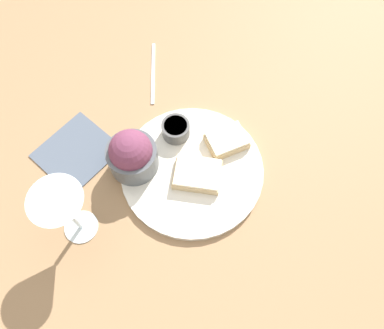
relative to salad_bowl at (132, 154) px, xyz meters
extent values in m
plane|color=#93704C|center=(-0.12, -0.02, -0.06)|extent=(4.00, 4.00, 0.00)
cylinder|color=silver|center=(-0.12, -0.02, -0.05)|extent=(0.30, 0.30, 0.01)
cylinder|color=#4C5156|center=(0.00, 0.00, -0.02)|extent=(0.10, 0.10, 0.06)
sphere|color=#6B334C|center=(0.00, 0.00, 0.01)|extent=(0.09, 0.09, 0.09)
cylinder|color=#4C4C4C|center=(-0.07, -0.09, -0.03)|extent=(0.06, 0.06, 0.03)
cylinder|color=beige|center=(-0.07, -0.09, -0.02)|extent=(0.05, 0.05, 0.01)
cube|color=#D1B27F|center=(-0.13, 0.00, -0.04)|extent=(0.10, 0.08, 0.02)
cube|color=#F4E5C1|center=(-0.13, 0.00, -0.02)|extent=(0.09, 0.07, 0.01)
cube|color=#D1B27F|center=(-0.18, -0.09, -0.04)|extent=(0.10, 0.10, 0.02)
cube|color=#F4E5C1|center=(-0.18, -0.09, -0.02)|extent=(0.10, 0.09, 0.01)
cylinder|color=silver|center=(0.07, 0.15, -0.06)|extent=(0.07, 0.07, 0.01)
cylinder|color=silver|center=(0.07, 0.15, -0.02)|extent=(0.01, 0.01, 0.07)
cone|color=silver|center=(0.07, 0.15, 0.06)|extent=(0.09, 0.09, 0.08)
cube|color=#4C5666|center=(0.13, 0.00, -0.06)|extent=(0.20, 0.20, 0.01)
cube|color=silver|center=(0.03, -0.25, -0.06)|extent=(0.05, 0.18, 0.01)
camera|label=1|loc=(-0.19, 0.30, 0.66)|focal=35.00mm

